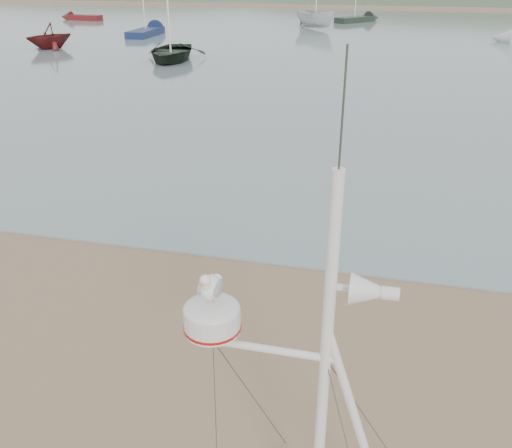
% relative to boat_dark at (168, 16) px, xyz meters
% --- Properties ---
extents(ground, '(560.00, 560.00, 0.00)m').
position_rel_boat_dark_xyz_m(ground, '(8.89, -25.55, -2.48)').
color(ground, brown).
rests_on(ground, ground).
extents(sandbar, '(560.00, 7.00, 0.07)m').
position_rel_boat_dark_xyz_m(sandbar, '(8.89, 44.45, -2.41)').
color(sandbar, brown).
rests_on(sandbar, water).
extents(hill_ridge, '(620.00, 180.00, 80.00)m').
position_rel_boat_dark_xyz_m(hill_ridge, '(27.41, 209.45, -22.18)').
color(hill_ridge, '#233214').
rests_on(hill_ridge, ground).
extents(boat_dark, '(3.60, 1.52, 4.89)m').
position_rel_boat_dark_xyz_m(boat_dark, '(0.00, 0.00, 0.00)').
color(boat_dark, black).
rests_on(boat_dark, water).
extents(boat_red, '(3.14, 2.74, 3.10)m').
position_rel_boat_dark_xyz_m(boat_red, '(-9.58, 2.73, -0.89)').
color(boat_red, '#501213').
rests_on(boat_red, water).
extents(boat_white, '(2.33, 2.33, 4.36)m').
position_rel_boat_dark_xyz_m(boat_white, '(5.72, 18.64, -0.26)').
color(boat_white, silver).
rests_on(boat_white, water).
extents(dinghy_red_far, '(4.58, 1.47, 1.10)m').
position_rel_boat_dark_xyz_m(dinghy_red_far, '(-18.51, 21.29, -2.19)').
color(dinghy_red_far, '#501213').
rests_on(dinghy_red_far, ground).
extents(sailboat_dark_mid, '(4.48, 5.12, 5.51)m').
position_rel_boat_dark_xyz_m(sailboat_dark_mid, '(9.33, 26.40, -2.18)').
color(sailboat_dark_mid, black).
rests_on(sailboat_dark_mid, ground).
extents(sailboat_blue_near, '(1.75, 6.18, 6.11)m').
position_rel_boat_dark_xyz_m(sailboat_blue_near, '(-6.46, 12.25, -2.18)').
color(sailboat_blue_near, '#131F44').
rests_on(sailboat_blue_near, ground).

